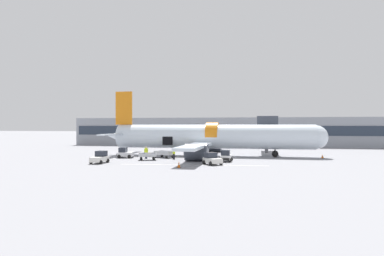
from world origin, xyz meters
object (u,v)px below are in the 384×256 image
(ground_crew_loader_b, at_px, (187,152))
(baggage_tug_spare, at_px, (226,157))
(ground_crew_loader_a, at_px, (188,152))
(ground_crew_driver, at_px, (146,152))
(ground_crew_supervisor, at_px, (174,153))
(baggage_cart_queued, at_px, (148,156))
(baggage_tug_lead, at_px, (100,158))
(baggage_cart_loading, at_px, (164,154))
(baggage_tug_mid, at_px, (125,153))
(baggage_tug_rear, at_px, (212,160))
(airplane, at_px, (210,137))

(ground_crew_loader_b, bearing_deg, baggage_tug_spare, -39.52)
(ground_crew_loader_a, relative_size, ground_crew_driver, 0.98)
(ground_crew_supervisor, bearing_deg, ground_crew_loader_a, 53.90)
(baggage_cart_queued, xyz_separation_m, ground_crew_loader_a, (5.07, 4.40, 0.41))
(baggage_tug_lead, height_order, baggage_cart_loading, baggage_tug_lead)
(baggage_tug_mid, height_order, baggage_tug_rear, baggage_tug_mid)
(baggage_cart_queued, distance_m, ground_crew_driver, 2.76)
(baggage_tug_lead, relative_size, baggage_tug_mid, 1.18)
(baggage_tug_mid, distance_m, ground_crew_supervisor, 8.03)
(baggage_tug_spare, xyz_separation_m, ground_crew_driver, (-12.47, 2.62, 0.29))
(baggage_tug_mid, xyz_separation_m, baggage_cart_queued, (4.68, -2.58, -0.15))
(baggage_tug_lead, distance_m, baggage_cart_loading, 11.11)
(baggage_tug_lead, bearing_deg, airplane, 46.72)
(baggage_tug_lead, bearing_deg, baggage_tug_rear, 4.21)
(baggage_tug_spare, relative_size, baggage_cart_loading, 0.62)
(baggage_cart_loading, relative_size, ground_crew_loader_a, 2.21)
(baggage_tug_lead, relative_size, ground_crew_loader_a, 1.71)
(baggage_cart_loading, bearing_deg, ground_crew_driver, -150.81)
(baggage_tug_lead, distance_m, baggage_cart_queued, 7.28)
(airplane, relative_size, ground_crew_driver, 19.92)
(baggage_cart_loading, bearing_deg, baggage_tug_rear, -43.02)
(airplane, height_order, ground_crew_loader_b, airplane)
(baggage_tug_spare, height_order, ground_crew_driver, ground_crew_driver)
(baggage_tug_spare, relative_size, ground_crew_supervisor, 1.47)
(baggage_tug_mid, height_order, ground_crew_loader_a, ground_crew_loader_a)
(baggage_tug_mid, relative_size, ground_crew_supervisor, 1.56)
(ground_crew_driver, height_order, ground_crew_supervisor, ground_crew_driver)
(airplane, bearing_deg, ground_crew_loader_a, -124.89)
(baggage_tug_mid, xyz_separation_m, ground_crew_supervisor, (8.01, -0.55, 0.20))
(airplane, bearing_deg, baggage_tug_mid, -155.10)
(baggage_tug_rear, distance_m, baggage_cart_loading, 11.76)
(baggage_tug_spare, bearing_deg, ground_crew_driver, 168.14)
(baggage_cart_loading, height_order, baggage_cart_queued, baggage_cart_loading)
(ground_crew_loader_b, bearing_deg, ground_crew_supervisor, -111.86)
(airplane, relative_size, baggage_cart_loading, 9.26)
(baggage_cart_loading, bearing_deg, ground_crew_loader_a, 8.35)
(baggage_tug_spare, distance_m, ground_crew_loader_a, 7.73)
(baggage_cart_loading, height_order, ground_crew_driver, ground_crew_driver)
(baggage_tug_rear, bearing_deg, baggage_cart_queued, 157.19)
(airplane, relative_size, baggage_cart_queued, 10.35)
(baggage_tug_spare, height_order, ground_crew_loader_a, ground_crew_loader_a)
(baggage_cart_loading, distance_m, ground_crew_driver, 2.88)
(airplane, height_order, baggage_tug_mid, airplane)
(ground_crew_driver, bearing_deg, ground_crew_supervisor, -5.50)
(airplane, relative_size, baggage_tug_rear, 12.75)
(airplane, distance_m, ground_crew_supervisor, 8.12)
(baggage_tug_mid, height_order, ground_crew_loader_b, ground_crew_loader_b)
(baggage_tug_spare, bearing_deg, ground_crew_supervisor, 164.67)
(airplane, distance_m, ground_crew_driver, 11.01)
(ground_crew_driver, bearing_deg, baggage_cart_loading, 29.19)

